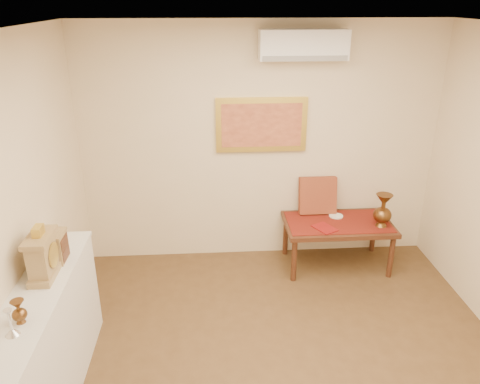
{
  "coord_description": "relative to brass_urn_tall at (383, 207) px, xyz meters",
  "views": [
    {
      "loc": [
        -0.58,
        -2.76,
        2.9
      ],
      "look_at": [
        -0.31,
        1.15,
        1.26
      ],
      "focal_mm": 35.0,
      "sensor_mm": 36.0,
      "label": 1
    }
  ],
  "objects": [
    {
      "name": "ceiling",
      "position": [
        -1.3,
        -1.75,
        1.92
      ],
      "size": [
        4.5,
        4.5,
        0.0
      ],
      "primitive_type": "plane",
      "rotation": [
        3.14,
        0.0,
        0.0
      ],
      "color": "white",
      "rests_on": "ground"
    },
    {
      "name": "wall_back",
      "position": [
        -1.3,
        0.5,
        0.57
      ],
      "size": [
        4.0,
        0.02,
        2.7
      ],
      "primitive_type": "cube",
      "color": "beige",
      "rests_on": "ground"
    },
    {
      "name": "candlestick",
      "position": [
        -3.11,
        -2.11,
        0.29
      ],
      "size": [
        0.09,
        0.09,
        0.18
      ],
      "primitive_type": null,
      "color": "silver",
      "rests_on": "display_ledge"
    },
    {
      "name": "brass_urn_small",
      "position": [
        -3.1,
        -1.99,
        0.3
      ],
      "size": [
        0.1,
        0.1,
        0.21
      ],
      "primitive_type": null,
      "color": "brown",
      "rests_on": "display_ledge"
    },
    {
      "name": "table_cloth",
      "position": [
        -0.45,
        0.13,
        -0.23
      ],
      "size": [
        1.14,
        0.59,
        0.01
      ],
      "primitive_type": "cube",
      "color": "maroon",
      "rests_on": "low_table"
    },
    {
      "name": "brass_urn_tall",
      "position": [
        0.0,
        0.0,
        0.0
      ],
      "size": [
        0.2,
        0.2,
        0.45
      ],
      "primitive_type": null,
      "color": "brown",
      "rests_on": "table_cloth"
    },
    {
      "name": "plate",
      "position": [
        -0.43,
        0.27,
        -0.22
      ],
      "size": [
        0.16,
        0.16,
        0.01
      ],
      "primitive_type": "cylinder",
      "color": "white",
      "rests_on": "table_cloth"
    },
    {
      "name": "menu",
      "position": [
        -0.64,
        -0.03,
        -0.22
      ],
      "size": [
        0.28,
        0.31,
        0.01
      ],
      "primitive_type": "cube",
      "rotation": [
        0.0,
        0.0,
        0.5
      ],
      "color": "maroon",
      "rests_on": "table_cloth"
    },
    {
      "name": "cushion",
      "position": [
        -0.63,
        0.4,
        -0.01
      ],
      "size": [
        0.43,
        0.19,
        0.44
      ],
      "primitive_type": "cube",
      "rotation": [
        -0.21,
        0.0,
        0.0
      ],
      "color": "maroon",
      "rests_on": "table_cloth"
    },
    {
      "name": "display_ledge",
      "position": [
        -3.12,
        -1.75,
        -0.29
      ],
      "size": [
        0.37,
        2.02,
        0.98
      ],
      "color": "silver",
      "rests_on": "floor"
    },
    {
      "name": "mantel_clock",
      "position": [
        -3.11,
        -1.44,
        0.37
      ],
      "size": [
        0.17,
        0.36,
        0.41
      ],
      "color": "#A08252",
      "rests_on": "display_ledge"
    },
    {
      "name": "wooden_chest",
      "position": [
        -3.09,
        -1.23,
        0.32
      ],
      "size": [
        0.16,
        0.21,
        0.24
      ],
      "color": "#A08252",
      "rests_on": "display_ledge"
    },
    {
      "name": "low_table",
      "position": [
        -0.45,
        0.13,
        -0.3
      ],
      "size": [
        1.2,
        0.7,
        0.55
      ],
      "color": "#4B2616",
      "rests_on": "floor"
    },
    {
      "name": "painting",
      "position": [
        -1.3,
        0.47,
        0.82
      ],
      "size": [
        1.0,
        0.06,
        0.6
      ],
      "color": "gold",
      "rests_on": "wall_back"
    },
    {
      "name": "ac_unit",
      "position": [
        -0.9,
        0.37,
        1.66
      ],
      "size": [
        0.9,
        0.25,
        0.3
      ],
      "color": "white",
      "rests_on": "wall_back"
    }
  ]
}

